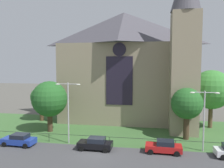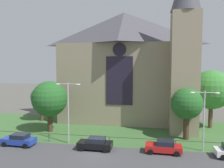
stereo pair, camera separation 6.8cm
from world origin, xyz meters
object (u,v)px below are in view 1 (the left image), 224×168
object	(u,v)px
tree_left_far	(41,97)
streetlamp_near	(68,105)
church_building	(127,65)
parked_car_black	(95,144)
streetlamp_far	(204,112)
parked_car_blue	(19,140)
tree_right_near	(187,104)
parked_car_red	(164,147)
tree_left_near	(49,99)
tree_right_far	(211,90)

from	to	relation	value
tree_left_far	streetlamp_near	xyz separation A→B (m)	(9.31, -11.03, 0.81)
streetlamp_near	church_building	bearing A→B (deg)	67.09
streetlamp_near	parked_car_black	world-z (taller)	streetlamp_near
streetlamp_far	parked_car_blue	bearing A→B (deg)	-175.31
tree_right_near	parked_car_red	xyz separation A→B (m)	(-3.29, -5.64, -4.22)
church_building	tree_right_near	distance (m)	14.91
church_building	tree_left_near	xyz separation A→B (m)	(-10.97, -10.00, -5.20)
parked_car_black	streetlamp_far	bearing A→B (deg)	-172.26
streetlamp_near	tree_right_near	bearing A→B (deg)	15.55
tree_left_near	parked_car_blue	world-z (taller)	tree_left_near
parked_car_blue	parked_car_red	size ratio (longest dim) A/B	1.00
church_building	tree_right_far	world-z (taller)	church_building
tree_left_near	tree_right_far	bearing A→B (deg)	14.59
parked_car_red	streetlamp_near	bearing A→B (deg)	-4.70
tree_left_near	streetlamp_near	world-z (taller)	streetlamp_near
tree_left_near	tree_left_far	bearing A→B (deg)	125.64
church_building	tree_left_near	size ratio (longest dim) A/B	3.32
tree_right_far	streetlamp_far	size ratio (longest dim) A/B	1.30
tree_left_far	parked_car_black	xyz separation A→B (m)	(13.34, -12.68, -3.59)
parked_car_blue	parked_car_red	xyz separation A→B (m)	(18.22, 0.56, 0.00)
tree_left_far	parked_car_black	bearing A→B (deg)	-43.54
church_building	parked_car_red	world-z (taller)	church_building
parked_car_blue	church_building	bearing A→B (deg)	-124.35
church_building	streetlamp_near	world-z (taller)	church_building
streetlamp_far	tree_right_far	bearing A→B (deg)	73.11
church_building	parked_car_blue	size ratio (longest dim) A/B	6.10
tree_right_near	streetlamp_far	distance (m)	4.54
tree_right_near	streetlamp_far	world-z (taller)	streetlamp_far
tree_right_far	streetlamp_far	xyz separation A→B (m)	(-3.40, -11.21, -1.55)
tree_left_near	parked_car_blue	distance (m)	7.96
parked_car_black	parked_car_red	world-z (taller)	same
church_building	parked_car_red	bearing A→B (deg)	-69.39
tree_left_near	parked_car_red	world-z (taller)	tree_left_near
parked_car_blue	streetlamp_far	bearing A→B (deg)	-173.27
church_building	parked_car_red	xyz separation A→B (m)	(6.02, -16.01, -9.53)
tree_right_near	parked_car_blue	xyz separation A→B (m)	(-21.51, -6.19, -4.22)
church_building	parked_car_black	size ratio (longest dim) A/B	6.17
tree_right_near	parked_car_black	world-z (taller)	tree_right_near
tree_left_near	streetlamp_near	distance (m)	6.68
tree_left_near	parked_car_blue	xyz separation A→B (m)	(-1.24, -6.57, -4.33)
church_building	parked_car_black	bearing A→B (deg)	-97.58
streetlamp_near	parked_car_black	xyz separation A→B (m)	(4.03, -1.65, -4.40)
tree_right_near	parked_car_black	distance (m)	13.61
church_building	tree_left_far	bearing A→B (deg)	-166.76
streetlamp_far	parked_car_red	xyz separation A→B (m)	(-4.66, -1.32, -3.98)
tree_left_far	tree_right_near	size ratio (longest dim) A/B	0.88
church_building	tree_left_far	world-z (taller)	church_building
streetlamp_far	tree_left_near	bearing A→B (deg)	167.77
parked_car_blue	parked_car_black	size ratio (longest dim) A/B	1.01
church_building	parked_car_blue	world-z (taller)	church_building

